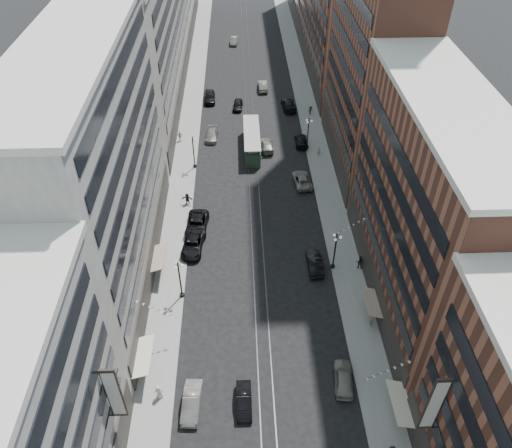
{
  "coord_description": "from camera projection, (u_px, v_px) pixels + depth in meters",
  "views": [
    {
      "loc": [
        -2.0,
        -11.41,
        44.58
      ],
      "look_at": [
        -0.25,
        34.97,
        5.0
      ],
      "focal_mm": 35.0,
      "sensor_mm": 36.0,
      "label": 1
    }
  ],
  "objects": [
    {
      "name": "pedestrian_8",
      "position": [
        318.0,
        151.0,
        81.17
      ],
      "size": [
        0.67,
        0.49,
        1.68
      ],
      "primitive_type": "imported",
      "rotation": [
        0.0,
        0.0,
        3.29
      ],
      "color": "#A69C89",
      "rests_on": "sidewalk_east"
    },
    {
      "name": "car_12",
      "position": [
        289.0,
        105.0,
        93.79
      ],
      "size": [
        2.71,
        5.94,
        1.68
      ],
      "primitive_type": "imported",
      "rotation": [
        0.0,
        0.0,
        3.2
      ],
      "color": "black",
      "rests_on": "ground"
    },
    {
      "name": "car_14",
      "position": [
        263.0,
        86.0,
        100.02
      ],
      "size": [
        1.78,
        4.9,
        1.61
      ],
      "primitive_type": "imported",
      "rotation": [
        0.0,
        0.0,
        3.16
      ],
      "color": "slate",
      "rests_on": "ground"
    },
    {
      "name": "ground",
      "position": [
        252.0,
        150.0,
        83.28
      ],
      "size": [
        220.0,
        220.0,
        0.0
      ],
      "primitive_type": "plane",
      "color": "black",
      "rests_on": "ground"
    },
    {
      "name": "pedestrian_9",
      "position": [
        310.0,
        110.0,
        91.83
      ],
      "size": [
        1.11,
        0.8,
        1.59
      ],
      "primitive_type": "imported",
      "rotation": [
        0.0,
        0.0,
        0.41
      ],
      "color": "black",
      "rests_on": "sidewalk_east"
    },
    {
      "name": "sidewalk_east",
      "position": [
        310.0,
        119.0,
        91.15
      ],
      "size": [
        4.0,
        180.0,
        0.15
      ],
      "primitive_type": "cube",
      "color": "gray",
      "rests_on": "ground"
    },
    {
      "name": "pedestrian_5",
      "position": [
        187.0,
        199.0,
        71.38
      ],
      "size": [
        1.67,
        0.73,
        1.74
      ],
      "primitive_type": "imported",
      "rotation": [
        0.0,
        0.0,
        -0.17
      ],
      "color": "black",
      "rests_on": "sidewalk_west"
    },
    {
      "name": "car_1",
      "position": [
        192.0,
        402.0,
        47.53
      ],
      "size": [
        1.95,
        4.82,
        1.55
      ],
      "primitive_type": "imported",
      "rotation": [
        0.0,
        0.0,
        -0.07
      ],
      "color": "gray",
      "rests_on": "ground"
    },
    {
      "name": "car_10",
      "position": [
        315.0,
        263.0,
        61.8
      ],
      "size": [
        1.78,
        4.93,
        1.62
      ],
      "primitive_type": "imported",
      "rotation": [
        0.0,
        0.0,
        3.16
      ],
      "color": "black",
      "rests_on": "ground"
    },
    {
      "name": "pedestrian_1",
      "position": [
        159.0,
        392.0,
        48.12
      ],
      "size": [
        0.91,
        0.61,
        1.72
      ],
      "primitive_type": "imported",
      "rotation": [
        0.0,
        0.0,
        3.34
      ],
      "color": "beige",
      "rests_on": "sidewalk_west"
    },
    {
      "name": "building_east_mid",
      "position": [
        425.0,
        212.0,
        51.65
      ],
      "size": [
        8.0,
        30.0,
        24.0
      ],
      "primitive_type": "cube",
      "color": "brown",
      "rests_on": "ground"
    },
    {
      "name": "car_5",
      "position": [
        244.0,
        401.0,
        47.76
      ],
      "size": [
        1.49,
        4.2,
        1.38
      ],
      "primitive_type": "imported",
      "rotation": [
        0.0,
        0.0,
        0.01
      ],
      "color": "black",
      "rests_on": "ground"
    },
    {
      "name": "car_7",
      "position": [
        197.0,
        225.0,
        67.29
      ],
      "size": [
        3.25,
        6.3,
        1.7
      ],
      "primitive_type": "imported",
      "rotation": [
        0.0,
        0.0,
        -0.07
      ],
      "color": "black",
      "rests_on": "ground"
    },
    {
      "name": "streetcar",
      "position": [
        252.0,
        141.0,
        82.43
      ],
      "size": [
        2.6,
        11.75,
        3.25
      ],
      "color": "#263B29",
      "rests_on": "ground"
    },
    {
      "name": "car_8",
      "position": [
        212.0,
        135.0,
        85.56
      ],
      "size": [
        2.22,
        4.91,
        1.4
      ],
      "primitive_type": "imported",
      "rotation": [
        0.0,
        0.0,
        -0.06
      ],
      "color": "slate",
      "rests_on": "ground"
    },
    {
      "name": "car_9",
      "position": [
        209.0,
        97.0,
        96.15
      ],
      "size": [
        2.28,
        5.29,
        1.78
      ],
      "primitive_type": "imported",
      "rotation": [
        0.0,
        0.0,
        0.04
      ],
      "color": "black",
      "rests_on": "ground"
    },
    {
      "name": "building_east_tower",
      "position": [
        378.0,
        29.0,
        67.09
      ],
      "size": [
        8.0,
        26.0,
        42.0
      ],
      "primitive_type": "cube",
      "color": "brown",
      "rests_on": "ground"
    },
    {
      "name": "rail_east",
      "position": [
        254.0,
        120.0,
        90.89
      ],
      "size": [
        0.12,
        180.0,
        0.02
      ],
      "primitive_type": "cube",
      "color": "#2D2D33",
      "rests_on": "ground"
    },
    {
      "name": "pedestrian_4",
      "position": [
        372.0,
        321.0,
        54.8
      ],
      "size": [
        0.7,
        0.97,
        1.51
      ],
      "primitive_type": "imported",
      "rotation": [
        0.0,
        0.0,
        1.94
      ],
      "color": "#A9A38C",
      "rests_on": "sidewalk_east"
    },
    {
      "name": "car_13",
      "position": [
        238.0,
        105.0,
        93.94
      ],
      "size": [
        2.08,
        4.4,
        1.45
      ],
      "primitive_type": "imported",
      "rotation": [
        0.0,
        0.0,
        -0.09
      ],
      "color": "black",
      "rests_on": "ground"
    },
    {
      "name": "car_4",
      "position": [
        343.0,
        378.0,
        49.53
      ],
      "size": [
        2.32,
        4.75,
        1.56
      ],
      "primitive_type": "imported",
      "rotation": [
        0.0,
        0.0,
        3.04
      ],
      "color": "gray",
      "rests_on": "ground"
    },
    {
      "name": "car_extra_0",
      "position": [
        267.0,
        145.0,
        83.04
      ],
      "size": [
        2.47,
        5.12,
        1.44
      ],
      "primitive_type": "imported",
      "rotation": [
        0.0,
        0.0,
        3.24
      ],
      "color": "gray",
      "rests_on": "ground"
    },
    {
      "name": "pedestrian_6",
      "position": [
        180.0,
        136.0,
        84.66
      ],
      "size": [
        1.08,
        0.6,
        1.75
      ],
      "primitive_type": "imported",
      "rotation": [
        0.0,
        0.0,
        3.27
      ],
      "color": "#BDAF9D",
      "rests_on": "sidewalk_west"
    },
    {
      "name": "car_11",
      "position": [
        302.0,
        180.0,
        75.42
      ],
      "size": [
        3.0,
        5.6,
        1.5
      ],
      "primitive_type": "imported",
      "rotation": [
        0.0,
        0.0,
        3.24
      ],
      "color": "gray",
      "rests_on": "ground"
    },
    {
      "name": "car_extra_1",
      "position": [
        234.0,
        41.0,
        118.9
      ],
      "size": [
        1.95,
        4.72,
        1.52
      ],
      "primitive_type": "imported",
      "rotation": [
        0.0,
        0.0,
        -0.07
      ],
      "color": "slate",
      "rests_on": "ground"
    },
    {
      "name": "lamppost_sw_mid",
      "position": [
        193.0,
        151.0,
        77.2
      ],
      "size": [
        1.03,
        1.14,
        5.52
      ],
      "color": "black",
      "rests_on": "sidewalk_west"
    },
    {
      "name": "car_2",
      "position": [
        193.0,
        245.0,
        64.3
      ],
      "size": [
        3.08,
        5.77,
        1.54
      ],
      "primitive_type": "imported",
      "rotation": [
        0.0,
        0.0,
        -0.1
      ],
      "color": "black",
      "rests_on": "ground"
    },
    {
      "name": "building_west_far",
      "position": [
        163.0,
        3.0,
        101.72
      ],
      "size": [
        8.0,
        90.0,
        26.0
      ],
      "primitive_type": "cube",
      "color": "#A59F93",
      "rests_on": "ground"
    },
    {
      "name": "sidewalk_west",
      "position": [
        190.0,
        121.0,
        90.51
      ],
      "size": [
        4.0,
        180.0,
        0.15
      ],
      "primitive_type": "cube",
      "color": "gray",
      "rests_on": "ground"
    },
    {
      "name": "pedestrian_2",
      "position": [
        161.0,
        252.0,
        63.19
      ],
      "size": [
        0.82,
        0.62,
        1.51
      ],
      "primitive_type": "imported",
      "rotation": [
        0.0,
        0.0,
        -0.33
      ],
      "color": "black",
      "rests_on": "sidewalk_west"
    },
    {
      "name": "lamppost_se_far",
      "position": [
        335.0,
        250.0,
        60.24
      ],
      "size": [
        1.03,
        1.14,
        5.52
      ],
      "color": "black",
      "rests_on": "sidewalk_east"
    },
    {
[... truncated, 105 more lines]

